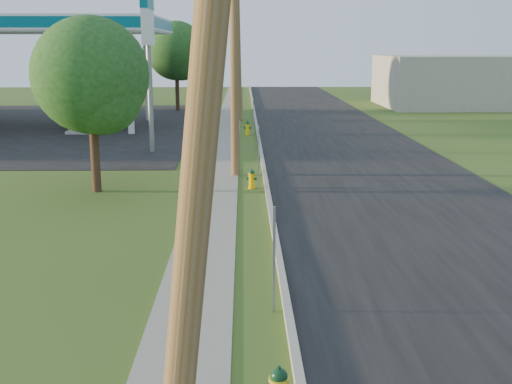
# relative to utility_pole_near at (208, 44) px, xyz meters

# --- Properties ---
(road) EXTENTS (8.00, 120.00, 0.02)m
(road) POSITION_rel_utility_pole_near_xyz_m (5.10, 11.00, -4.79)
(road) COLOR black
(road) RESTS_ON ground
(curb) EXTENTS (0.15, 120.00, 0.15)m
(curb) POSITION_rel_utility_pole_near_xyz_m (1.10, 11.00, -4.73)
(curb) COLOR gray
(curb) RESTS_ON ground
(sidewalk) EXTENTS (1.50, 120.00, 0.03)m
(sidewalk) POSITION_rel_utility_pole_near_xyz_m (-0.65, 11.00, -4.79)
(sidewalk) COLOR gray
(sidewalk) RESTS_ON ground
(utility_pole_near) EXTENTS (1.40, 0.32, 9.48)m
(utility_pole_near) POSITION_rel_utility_pole_near_xyz_m (0.00, 0.00, 0.00)
(utility_pole_near) COLOR brown
(utility_pole_near) RESTS_ON ground
(utility_pole_mid) EXTENTS (1.40, 0.32, 9.80)m
(utility_pole_mid) POSITION_rel_utility_pole_near_xyz_m (-0.00, 18.00, 0.15)
(utility_pole_mid) COLOR brown
(utility_pole_mid) RESTS_ON ground
(utility_pole_far) EXTENTS (1.40, 0.32, 9.50)m
(utility_pole_far) POSITION_rel_utility_pole_near_xyz_m (-0.00, 36.00, 0.00)
(utility_pole_far) COLOR brown
(utility_pole_far) RESTS_ON ground
(sign_post_near) EXTENTS (0.05, 0.04, 2.00)m
(sign_post_near) POSITION_rel_utility_pole_near_xyz_m (0.85, 5.20, -3.80)
(sign_post_near) COLOR gray
(sign_post_near) RESTS_ON ground
(sign_post_mid) EXTENTS (0.05, 0.04, 2.00)m
(sign_post_mid) POSITION_rel_utility_pole_near_xyz_m (0.85, 17.00, -3.80)
(sign_post_mid) COLOR gray
(sign_post_mid) RESTS_ON ground
(sign_post_far) EXTENTS (0.05, 0.04, 2.00)m
(sign_post_far) POSITION_rel_utility_pole_near_xyz_m (0.85, 29.20, -3.80)
(sign_post_far) COLOR gray
(sign_post_far) RESTS_ON ground
(gas_canopy) EXTENTS (18.18, 9.18, 6.40)m
(gas_canopy) POSITION_rel_utility_pole_near_xyz_m (-13.40, 33.00, 1.09)
(gas_canopy) COLOR silver
(gas_canopy) RESTS_ON ground
(fuel_pump_ne) EXTENTS (1.20, 3.20, 1.90)m
(fuel_pump_ne) POSITION_rel_utility_pole_near_xyz_m (-8.90, 31.00, -4.08)
(fuel_pump_ne) COLOR gray
(fuel_pump_ne) RESTS_ON ground
(fuel_pump_se) EXTENTS (1.20, 3.20, 1.90)m
(fuel_pump_se) POSITION_rel_utility_pole_near_xyz_m (-8.90, 35.00, -4.08)
(fuel_pump_se) COLOR gray
(fuel_pump_se) RESTS_ON ground
(price_pylon) EXTENTS (0.34, 2.04, 6.85)m
(price_pylon) POSITION_rel_utility_pole_near_xyz_m (-3.90, 23.50, 0.63)
(price_pylon) COLOR gray
(price_pylon) RESTS_ON ground
(distant_building) EXTENTS (14.00, 10.00, 4.00)m
(distant_building) POSITION_rel_utility_pole_near_xyz_m (18.60, 46.00, -2.80)
(distant_building) COLOR gray
(distant_building) RESTS_ON ground
(tree_verge) EXTENTS (3.80, 3.80, 5.75)m
(tree_verge) POSITION_rel_utility_pole_near_xyz_m (-4.53, 15.24, -1.10)
(tree_verge) COLOR #322314
(tree_verge) RESTS_ON ground
(tree_lot) EXTENTS (4.35, 4.35, 6.59)m
(tree_lot) POSITION_rel_utility_pole_near_xyz_m (-4.54, 42.75, -0.56)
(tree_lot) COLOR #322314
(tree_lot) RESTS_ON ground
(hydrant_mid) EXTENTS (0.36, 0.32, 0.69)m
(hydrant_mid) POSITION_rel_utility_pole_near_xyz_m (0.58, 15.67, -4.47)
(hydrant_mid) COLOR #FFBB00
(hydrant_mid) RESTS_ON ground
(hydrant_far) EXTENTS (0.41, 0.37, 0.79)m
(hydrant_far) POSITION_rel_utility_pole_near_xyz_m (0.53, 29.14, -4.42)
(hydrant_far) COLOR yellow
(hydrant_far) RESTS_ON ground
(car_silver) EXTENTS (4.44, 2.24, 1.45)m
(car_silver) POSITION_rel_utility_pole_near_xyz_m (-8.36, 32.92, -4.08)
(car_silver) COLOR silver
(car_silver) RESTS_ON ground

